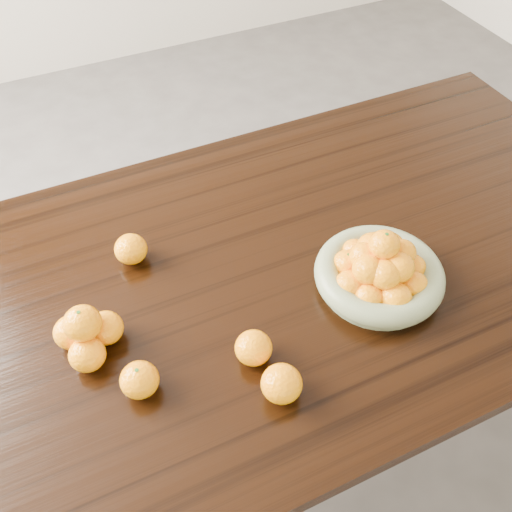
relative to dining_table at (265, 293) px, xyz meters
name	(u,v)px	position (x,y,z in m)	size (l,w,h in m)	color
ground	(263,419)	(0.00, 0.00, -0.66)	(5.00, 5.00, 0.00)	#585653
dining_table	(265,293)	(0.00, 0.00, 0.00)	(2.00, 1.00, 0.75)	black
fruit_bowl	(380,271)	(0.21, -0.15, 0.14)	(0.29, 0.29, 0.16)	gray
orange_pyramid	(87,334)	(-0.42, -0.04, 0.14)	(0.14, 0.14, 0.12)	#FF9B07
loose_orange_0	(140,380)	(-0.35, -0.18, 0.12)	(0.08, 0.08, 0.07)	#FF9B07
loose_orange_1	(282,384)	(-0.11, -0.30, 0.13)	(0.08, 0.08, 0.07)	#FF9B07
loose_orange_2	(253,348)	(-0.13, -0.20, 0.12)	(0.08, 0.08, 0.07)	#FF9B07
loose_orange_3	(131,249)	(-0.27, 0.16, 0.12)	(0.08, 0.08, 0.07)	#FF9B07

